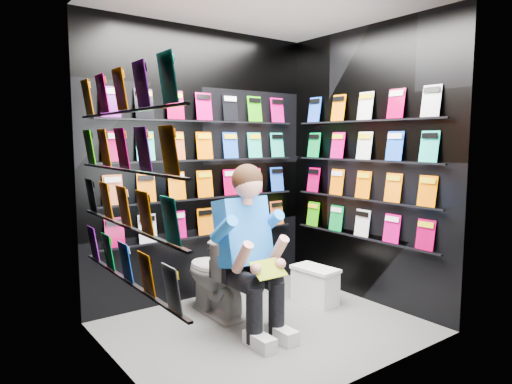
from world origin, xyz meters
TOP-DOWN VIEW (x-y plane):
  - floor at (0.00, 0.00)m, footprint 2.40×2.40m
  - ceiling at (0.00, 0.00)m, footprint 2.40×2.40m
  - wall_back at (0.00, 1.00)m, footprint 2.40×0.04m
  - wall_front at (0.00, -1.00)m, footprint 2.40×0.04m
  - wall_left at (-1.20, 0.00)m, footprint 0.04×2.00m
  - wall_right at (1.20, 0.00)m, footprint 0.04×2.00m
  - comics_back at (0.00, 0.97)m, footprint 2.10×0.06m
  - comics_left at (-1.17, 0.00)m, footprint 0.06×1.70m
  - comics_right at (1.17, 0.00)m, footprint 0.06×1.70m
  - toilet at (-0.16, 0.50)m, footprint 0.43×0.76m
  - longbox at (0.73, 0.18)m, footprint 0.27×0.44m
  - longbox_lid at (0.73, 0.18)m, footprint 0.29×0.46m
  - reader at (-0.16, 0.12)m, footprint 0.57×0.82m
  - held_comic at (-0.16, -0.23)m, footprint 0.27×0.16m

SIDE VIEW (x-z plane):
  - floor at x=0.00m, z-range 0.00..0.00m
  - longbox at x=0.73m, z-range 0.00..0.31m
  - longbox_lid at x=0.73m, z-range 0.31..0.35m
  - toilet at x=-0.16m, z-range 0.00..0.73m
  - held_comic at x=-0.16m, z-range 0.52..0.64m
  - reader at x=-0.16m, z-range 0.05..1.54m
  - wall_back at x=0.00m, z-range 0.00..2.60m
  - wall_front at x=0.00m, z-range 0.00..2.60m
  - wall_left at x=-1.20m, z-range 0.00..2.60m
  - wall_right at x=1.20m, z-range 0.00..2.60m
  - comics_back at x=0.00m, z-range 0.62..1.99m
  - comics_left at x=-1.17m, z-range 0.62..1.99m
  - comics_right at x=1.17m, z-range 0.62..1.99m
  - ceiling at x=0.00m, z-range 2.60..2.60m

